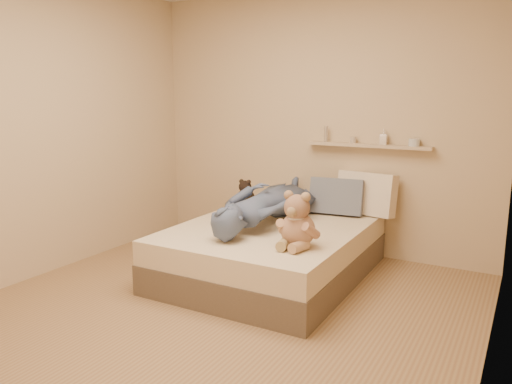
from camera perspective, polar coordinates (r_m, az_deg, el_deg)
The scene contains 10 objects.
room at distance 3.43m, azimuth -5.34°, elevation 6.37°, with size 3.80×3.80×3.80m.
bed at distance 4.43m, azimuth 1.78°, elevation -6.71°, with size 1.50×1.90×0.45m.
game_console at distance 3.94m, azimuth -3.26°, elevation -3.49°, with size 0.16×0.08×0.05m.
teddy_bear at distance 3.74m, azimuth 4.71°, elevation -3.69°, with size 0.36×0.34×0.43m.
dark_plush at distance 5.01m, azimuth -1.21°, elevation -0.42°, with size 0.19×0.19×0.29m.
pillow_cream at distance 4.86m, azimuth 12.51°, elevation -0.17°, with size 0.55×0.16×0.40m, color beige.
pillow_grey at distance 4.81m, azimuth 9.19°, elevation -0.53°, with size 0.50×0.14×0.34m, color slate.
person at distance 4.42m, azimuth 1.42°, elevation -1.21°, with size 0.57×1.56×0.37m, color #424768.
wall_shelf at distance 4.88m, azimuth 12.60°, elevation 5.22°, with size 1.20×0.12×0.03m, color tan.
shelf_bottles at distance 4.83m, azimuth 14.41°, elevation 5.88°, with size 0.92×0.10×0.15m.
Camera 1 is at (1.94, -2.81, 1.59)m, focal length 35.00 mm.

